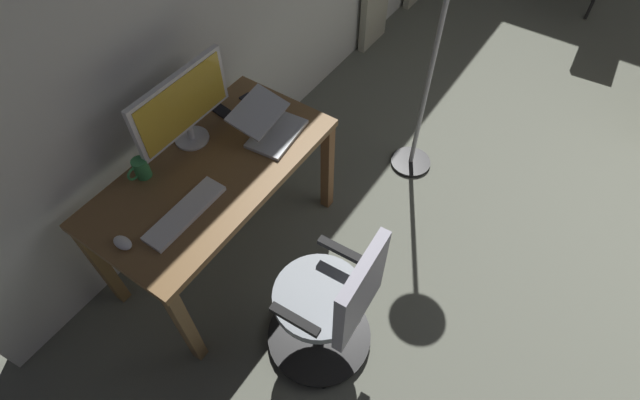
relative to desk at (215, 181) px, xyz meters
The scene contains 9 objects.
desk is the anchor object (origin of this frame).
office_chair 0.88m from the desk, 78.00° to the left, with size 0.56×0.56×0.98m.
computer_monitor 0.41m from the desk, 113.60° to the right, with size 0.60×0.18×0.41m.
computer_keyboard 0.32m from the desk, 18.89° to the left, with size 0.44×0.12×0.02m, color white.
laptop 0.41m from the desk, 165.67° to the left, with size 0.35×0.34×0.16m.
computer_mouse 0.57m from the desk, ahead, with size 0.06×0.10×0.04m, color white.
cell_phone_face_up 0.53m from the desk, 163.79° to the right, with size 0.07×0.14×0.01m, color #232328.
cell_phone_by_monitor 0.44m from the desk, 144.97° to the right, with size 0.07×0.14×0.01m, color black.
mug_coffee 0.37m from the desk, 46.72° to the right, with size 0.12×0.08×0.11m.
Camera 1 is at (2.92, -1.44, 2.55)m, focal length 26.82 mm.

